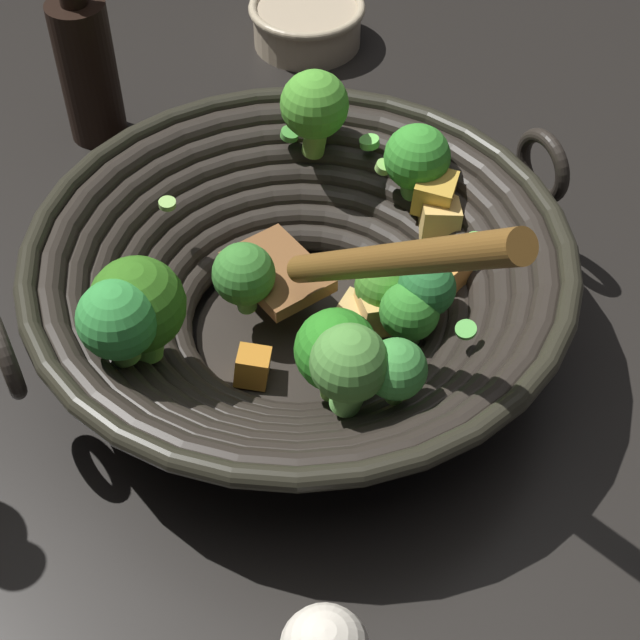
# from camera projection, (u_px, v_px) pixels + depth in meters

# --- Properties ---
(ground_plane) EXTENTS (4.00, 4.00, 0.00)m
(ground_plane) POSITION_uv_depth(u_px,v_px,m) (301.00, 338.00, 0.68)
(ground_plane) COLOR black
(wok) EXTENTS (0.36, 0.39, 0.23)m
(wok) POSITION_uv_depth(u_px,v_px,m) (300.00, 280.00, 0.64)
(wok) COLOR black
(wok) RESTS_ON ground
(soy_sauce_bottle) EXTENTS (0.05, 0.05, 0.17)m
(soy_sauce_bottle) POSITION_uv_depth(u_px,v_px,m) (87.00, 65.00, 0.79)
(soy_sauce_bottle) COLOR black
(soy_sauce_bottle) RESTS_ON ground
(prep_bowl) EXTENTS (0.11, 0.11, 0.04)m
(prep_bowl) POSITION_uv_depth(u_px,v_px,m) (307.00, 22.00, 0.92)
(prep_bowl) COLOR tan
(prep_bowl) RESTS_ON ground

